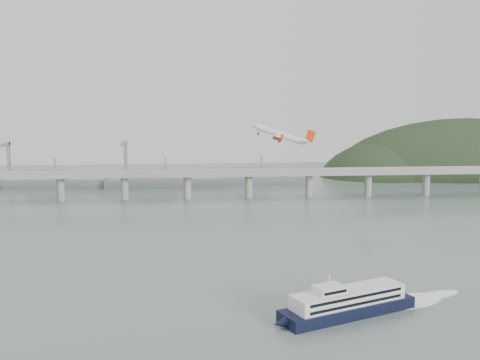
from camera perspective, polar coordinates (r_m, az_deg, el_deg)
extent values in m
plane|color=slate|center=(264.09, 1.07, -9.48)|extent=(900.00, 900.00, 0.00)
cube|color=gray|center=(454.92, -1.62, 0.62)|extent=(800.00, 22.00, 2.20)
cube|color=gray|center=(444.26, -1.54, 0.70)|extent=(800.00, 0.60, 1.80)
cube|color=gray|center=(465.05, -1.70, 1.04)|extent=(800.00, 0.60, 1.80)
cylinder|color=gray|center=(467.09, -17.74, -0.87)|extent=(6.00, 6.00, 21.00)
cylinder|color=gray|center=(458.68, -11.64, -0.81)|extent=(6.00, 6.00, 21.00)
cylinder|color=gray|center=(455.63, -5.38, -0.73)|extent=(6.00, 6.00, 21.00)
cylinder|color=gray|center=(458.05, 0.89, -0.65)|extent=(6.00, 6.00, 21.00)
cylinder|color=gray|center=(465.86, 7.01, -0.56)|extent=(6.00, 6.00, 21.00)
cylinder|color=gray|center=(478.79, 12.88, -0.47)|extent=(6.00, 6.00, 21.00)
cylinder|color=gray|center=(496.44, 18.37, -0.38)|extent=(6.00, 6.00, 21.00)
ellipsoid|color=black|center=(659.13, 21.78, -0.92)|extent=(320.00, 150.00, 156.00)
ellipsoid|color=black|center=(611.86, 14.27, -0.68)|extent=(140.00, 110.00, 96.00)
cube|color=slate|center=(539.83, -18.18, -0.29)|extent=(95.67, 20.15, 8.00)
cube|color=slate|center=(541.00, -19.20, 0.53)|extent=(33.90, 15.02, 8.00)
cylinder|color=slate|center=(537.79, -18.26, 1.39)|extent=(1.60, 1.60, 14.00)
cube|color=slate|center=(521.21, -7.54, -0.24)|extent=(110.55, 21.43, 8.00)
cube|color=slate|center=(520.70, -8.77, 0.61)|extent=(39.01, 16.73, 8.00)
cylinder|color=slate|center=(519.10, -7.57, 1.50)|extent=(1.60, 1.60, 14.00)
cube|color=slate|center=(534.83, 2.18, 0.04)|extent=(85.00, 13.60, 8.00)
cube|color=slate|center=(532.74, 1.28, 0.88)|extent=(29.75, 11.90, 8.00)
cylinder|color=slate|center=(532.78, 2.19, 1.74)|extent=(1.60, 1.60, 14.00)
cube|color=slate|center=(579.75, -22.41, 1.65)|extent=(3.00, 3.00, 40.00)
cube|color=slate|center=(568.64, -22.80, 3.34)|extent=(3.00, 28.00, 3.00)
cube|color=slate|center=(556.94, -11.54, 1.86)|extent=(3.00, 3.00, 40.00)
cube|color=slate|center=(545.36, -11.71, 3.63)|extent=(3.00, 28.00, 3.00)
cube|color=black|center=(219.97, 10.88, -12.74)|extent=(55.75, 32.93, 4.39)
cone|color=black|center=(204.10, 4.12, -14.32)|extent=(6.74, 6.14, 4.39)
cube|color=silver|center=(218.26, 10.92, -11.53)|extent=(46.80, 27.58, 5.49)
cube|color=black|center=(213.74, 11.87, -11.59)|extent=(38.66, 15.93, 1.10)
cube|color=black|center=(214.64, 11.85, -12.25)|extent=(38.66, 15.93, 1.10)
cube|color=black|center=(221.90, 10.03, -10.78)|extent=(38.66, 15.93, 1.10)
cube|color=black|center=(222.77, 10.02, -11.42)|extent=(38.66, 15.93, 1.10)
cube|color=silver|center=(211.82, 9.05, -10.91)|extent=(13.06, 11.26, 2.85)
cube|color=black|center=(208.88, 9.69, -11.20)|extent=(9.19, 3.86, 1.10)
cylinder|color=silver|center=(210.70, 9.07, -10.01)|extent=(0.72, 0.72, 4.39)
ellipsoid|color=white|center=(239.92, 16.77, -11.69)|extent=(35.22, 26.57, 0.22)
ellipsoid|color=white|center=(250.37, 19.35, -10.96)|extent=(24.92, 16.27, 0.22)
cylinder|color=white|center=(326.09, 4.08, 4.66)|extent=(27.89, 12.66, 12.28)
cone|color=white|center=(328.01, 1.39, 5.57)|extent=(5.92, 5.05, 4.79)
cone|color=white|center=(324.93, 6.91, 3.78)|extent=(6.64, 4.95, 5.11)
cube|color=white|center=(326.05, 4.19, 4.43)|extent=(13.74, 34.72, 3.62)
cube|color=white|center=(324.95, 6.78, 3.96)|extent=(6.22, 12.64, 1.85)
cube|color=red|center=(324.79, 7.14, 4.46)|extent=(6.33, 1.77, 7.71)
cylinder|color=red|center=(331.82, 3.96, 4.30)|extent=(5.29, 3.75, 3.58)
cylinder|color=black|center=(332.03, 3.62, 4.42)|extent=(1.67, 2.49, 2.34)
cube|color=white|center=(331.77, 4.02, 4.46)|extent=(2.77, 0.95, 1.95)
cylinder|color=red|center=(320.69, 3.75, 4.26)|extent=(5.29, 3.75, 3.58)
cylinder|color=black|center=(320.91, 3.39, 4.38)|extent=(1.67, 2.49, 2.34)
cube|color=white|center=(320.64, 3.81, 4.43)|extent=(2.77, 0.95, 1.95)
cylinder|color=black|center=(328.77, 4.14, 4.13)|extent=(1.19, 0.53, 2.45)
cylinder|color=black|center=(328.83, 4.08, 3.95)|extent=(1.48, 0.72, 1.43)
cylinder|color=black|center=(323.51, 4.04, 4.12)|extent=(1.19, 0.53, 2.45)
cylinder|color=black|center=(323.57, 3.98, 3.93)|extent=(1.48, 0.72, 1.43)
cylinder|color=black|center=(327.60, 1.90, 4.87)|extent=(1.19, 0.53, 2.45)
cylinder|color=black|center=(327.66, 1.84, 4.69)|extent=(1.48, 0.72, 1.43)
cube|color=red|center=(343.04, 4.87, 4.56)|extent=(2.30, 0.71, 2.83)
cube|color=red|center=(308.59, 4.30, 4.47)|extent=(2.30, 0.71, 2.83)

